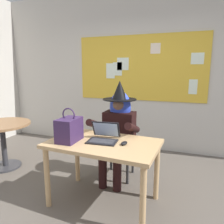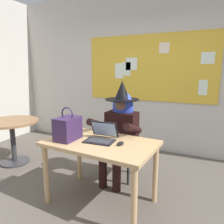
% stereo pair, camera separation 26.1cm
% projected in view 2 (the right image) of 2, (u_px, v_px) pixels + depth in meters
% --- Properties ---
extents(ground_plane, '(24.00, 24.00, 0.00)m').
position_uv_depth(ground_plane, '(92.00, 207.00, 2.42)').
color(ground_plane, '#5B544C').
extents(wall_back_bulletin, '(5.95, 2.14, 2.98)m').
position_uv_depth(wall_back_bulletin, '(149.00, 71.00, 3.96)').
color(wall_back_bulletin, beige).
rests_on(wall_back_bulletin, ground).
extents(desk_main, '(1.25, 0.80, 0.74)m').
position_uv_depth(desk_main, '(101.00, 150.00, 2.39)').
color(desk_main, tan).
rests_on(desk_main, ground).
extents(chair_at_desk, '(0.44, 0.44, 0.88)m').
position_uv_depth(chair_at_desk, '(123.00, 143.00, 3.08)').
color(chair_at_desk, '#2D3347').
rests_on(chair_at_desk, ground).
extents(person_costumed, '(0.59, 0.70, 1.38)m').
position_uv_depth(person_costumed, '(120.00, 126.00, 2.92)').
color(person_costumed, black).
rests_on(person_costumed, ground).
extents(laptop, '(0.35, 0.33, 0.21)m').
position_uv_depth(laptop, '(101.00, 136.00, 2.41)').
color(laptop, black).
rests_on(laptop, desk_main).
extents(computer_mouse, '(0.07, 0.11, 0.03)m').
position_uv_depth(computer_mouse, '(120.00, 143.00, 2.26)').
color(computer_mouse, black).
rests_on(computer_mouse, desk_main).
extents(handbag, '(0.20, 0.30, 0.38)m').
position_uv_depth(handbag, '(68.00, 128.00, 2.41)').
color(handbag, '#38234C').
rests_on(handbag, desk_main).
extents(side_table_round, '(0.84, 0.84, 0.72)m').
position_uv_depth(side_table_round, '(12.00, 131.00, 3.47)').
color(side_table_round, '#8E6642').
rests_on(side_table_round, ground).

